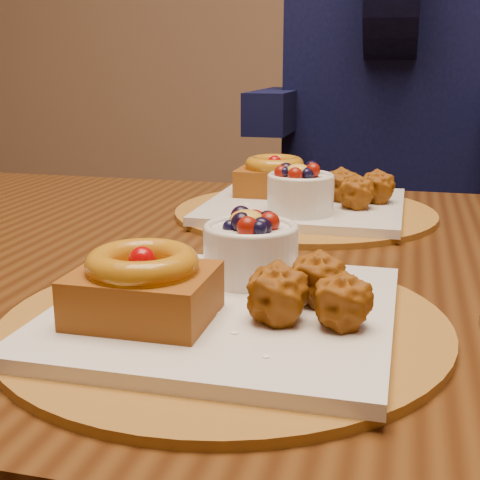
{
  "coord_description": "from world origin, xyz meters",
  "views": [
    {
      "loc": [
        0.16,
        -0.84,
        0.98
      ],
      "look_at": [
        0.02,
        -0.27,
        0.82
      ],
      "focal_mm": 50.0,
      "sensor_mm": 36.0,
      "label": 1
    }
  ],
  "objects_px": {
    "dining_table": "(274,318)",
    "place_setting_near": "(223,297)",
    "diner": "(392,46)",
    "chair_far": "(346,249)",
    "place_setting_far": "(302,199)"
  },
  "relations": [
    {
      "from": "dining_table",
      "to": "place_setting_far",
      "type": "relative_size",
      "value": 4.21
    },
    {
      "from": "dining_table",
      "to": "diner",
      "type": "relative_size",
      "value": 1.7
    },
    {
      "from": "diner",
      "to": "chair_far",
      "type": "bearing_deg",
      "value": 112.85
    },
    {
      "from": "place_setting_far",
      "to": "chair_far",
      "type": "xyz_separation_m",
      "value": [
        -0.0,
        0.81,
        -0.3
      ]
    },
    {
      "from": "place_setting_far",
      "to": "diner",
      "type": "relative_size",
      "value": 0.4
    },
    {
      "from": "dining_table",
      "to": "diner",
      "type": "xyz_separation_m",
      "value": [
        0.09,
        0.9,
        0.33
      ]
    },
    {
      "from": "chair_far",
      "to": "place_setting_far",
      "type": "bearing_deg",
      "value": -66.18
    },
    {
      "from": "dining_table",
      "to": "chair_far",
      "type": "xyz_separation_m",
      "value": [
        -0.0,
        1.02,
        -0.19
      ]
    },
    {
      "from": "place_setting_near",
      "to": "place_setting_far",
      "type": "distance_m",
      "value": 0.43
    },
    {
      "from": "place_setting_far",
      "to": "dining_table",
      "type": "bearing_deg",
      "value": -89.25
    },
    {
      "from": "dining_table",
      "to": "place_setting_far",
      "type": "bearing_deg",
      "value": 90.75
    },
    {
      "from": "dining_table",
      "to": "place_setting_near",
      "type": "distance_m",
      "value": 0.24
    },
    {
      "from": "dining_table",
      "to": "place_setting_near",
      "type": "xyz_separation_m",
      "value": [
        -0.0,
        -0.22,
        0.1
      ]
    },
    {
      "from": "dining_table",
      "to": "place_setting_near",
      "type": "bearing_deg",
      "value": -90.73
    },
    {
      "from": "diner",
      "to": "place_setting_far",
      "type": "bearing_deg",
      "value": -112.94
    }
  ]
}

